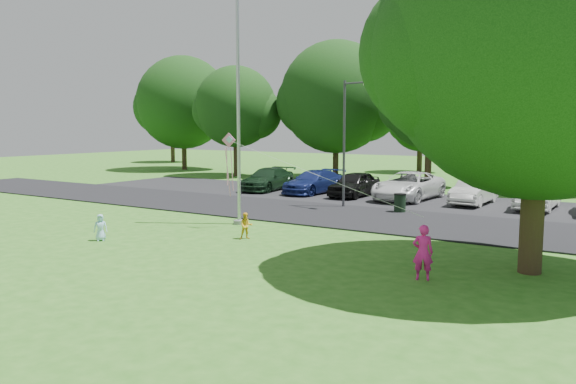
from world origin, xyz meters
The scene contains 14 objects.
ground centered at (0.00, 0.00, 0.00)m, with size 120.00×120.00×0.00m, color #2F6E1D.
park_road centered at (0.00, 9.00, 0.03)m, with size 60.00×6.00×0.06m, color black.
parking_strip centered at (0.00, 15.50, 0.03)m, with size 42.00×7.00×0.06m, color black.
flagpole centered at (-3.50, 5.00, 4.17)m, with size 0.50×0.50×10.00m.
street_lamp centered at (-1.79, 11.43, 3.70)m, with size 1.71×0.54×6.15m.
trash_can centered at (0.97, 11.26, 0.45)m, with size 0.57×0.57×0.90m.
big_tree centered at (7.73, 2.99, 6.06)m, with size 9.18×8.49×10.50m.
tree_row centered at (1.59, 24.23, 5.71)m, with size 64.35×11.94×10.88m.
horizon_trees centered at (4.06, 33.88, 4.30)m, with size 77.46×7.20×7.02m.
parked_cars centered at (-0.75, 15.47, 0.76)m, with size 20.00×5.52×1.48m.
woman centered at (5.60, 0.82, 0.73)m, with size 0.53×0.35×1.46m, color #F32094.
child_yellow centered at (-1.45, 2.69, 0.47)m, with size 0.46×0.35×0.94m, color yellow.
child_blue centered at (-5.55, -0.27, 0.47)m, with size 0.46×0.30×0.93m, color #A6E0FF.
kite centered at (-2.97, 3.98, 2.95)m, with size 9.19×3.55×2.51m.
Camera 1 is at (10.23, -13.05, 3.96)m, focal length 35.00 mm.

